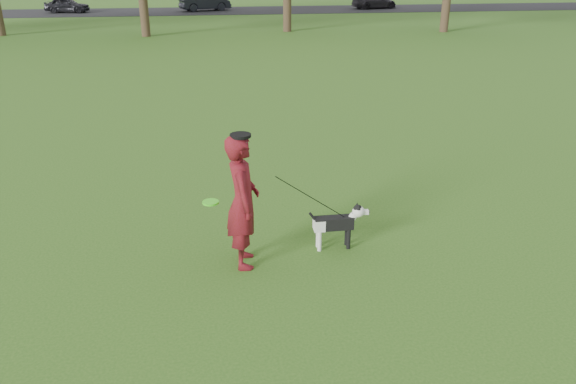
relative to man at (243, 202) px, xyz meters
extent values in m
plane|color=#285116|center=(0.45, -0.11, -0.98)|extent=(120.00, 120.00, 0.00)
cube|color=black|center=(0.45, 39.89, -0.97)|extent=(120.00, 7.00, 0.02)
imported|color=#59110C|center=(0.00, 0.00, 0.00)|extent=(0.48, 0.72, 1.97)
cube|color=black|center=(1.39, 0.26, -0.56)|extent=(0.60, 0.18, 0.20)
cube|color=white|center=(1.16, 0.26, -0.57)|extent=(0.17, 0.19, 0.18)
cylinder|color=white|center=(1.16, 0.20, -0.82)|extent=(0.06, 0.06, 0.33)
cylinder|color=white|center=(1.16, 0.33, -0.82)|extent=(0.06, 0.06, 0.33)
cylinder|color=black|center=(1.61, 0.20, -0.82)|extent=(0.06, 0.06, 0.33)
cylinder|color=black|center=(1.61, 0.33, -0.82)|extent=(0.06, 0.06, 0.33)
cylinder|color=white|center=(1.66, 0.26, -0.51)|extent=(0.20, 0.12, 0.21)
sphere|color=white|center=(1.76, 0.26, -0.39)|extent=(0.18, 0.18, 0.18)
sphere|color=black|center=(1.75, 0.26, -0.35)|extent=(0.14, 0.14, 0.14)
cube|color=white|center=(1.86, 0.26, -0.41)|extent=(0.12, 0.07, 0.07)
sphere|color=black|center=(1.93, 0.26, -0.41)|extent=(0.04, 0.04, 0.04)
cone|color=black|center=(1.75, 0.21, -0.30)|extent=(0.07, 0.07, 0.08)
cone|color=black|center=(1.75, 0.31, -0.30)|extent=(0.07, 0.07, 0.08)
cylinder|color=black|center=(1.10, 0.26, -0.49)|extent=(0.21, 0.04, 0.27)
cylinder|color=black|center=(1.60, 0.26, -0.50)|extent=(0.13, 0.13, 0.02)
imported|color=black|center=(-10.66, 39.89, -0.41)|extent=(3.43, 1.79, 1.11)
imported|color=black|center=(-0.17, 39.89, -0.31)|extent=(4.18, 2.62, 1.30)
imported|color=black|center=(13.66, 39.89, -0.42)|extent=(4.04, 2.37, 1.10)
cylinder|color=#44E61D|center=(-0.45, -0.09, 0.06)|extent=(0.23, 0.23, 0.02)
cylinder|color=black|center=(0.00, 0.00, 0.97)|extent=(0.29, 0.29, 0.04)
camera|label=1|loc=(-0.41, -7.22, 3.21)|focal=35.00mm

